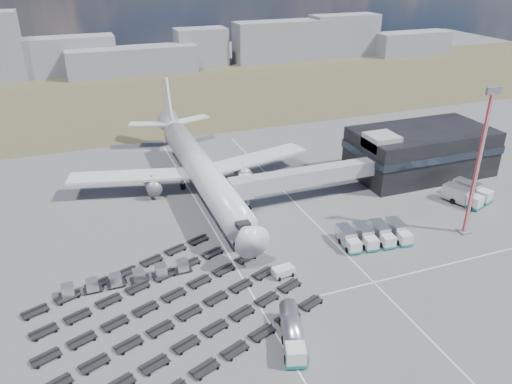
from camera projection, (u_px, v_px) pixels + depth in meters
name	position (u px, v px, depth m)	size (l,w,h in m)	color
ground	(255.00, 275.00, 76.07)	(420.00, 420.00, 0.00)	#565659
grass_strip	(141.00, 98.00, 168.71)	(420.00, 90.00, 0.01)	#47412A
lane_markings	(304.00, 253.00, 81.71)	(47.12, 110.00, 0.01)	silver
terminal	(420.00, 151.00, 109.18)	(30.40, 16.40, 11.00)	black
jet_bridge	(295.00, 179.00, 96.14)	(30.30, 3.80, 7.05)	#939399
airliner	(199.00, 166.00, 101.03)	(51.59, 64.53, 17.62)	silver
skyline	(80.00, 54.00, 194.55)	(318.91, 26.22, 25.14)	gray
fuel_tanker	(292.00, 332.00, 62.40)	(5.35, 10.09, 3.17)	silver
pushback_tug	(283.00, 272.00, 75.67)	(3.28, 1.85, 1.48)	silver
catering_truck	(245.00, 186.00, 101.44)	(4.43, 6.64, 2.82)	silver
service_trucks_near	(374.00, 235.00, 84.21)	(12.10, 7.53, 2.55)	silver
service_trucks_far	(467.00, 194.00, 98.00)	(8.52, 9.28, 3.06)	silver
uld_row	(127.00, 278.00, 73.73)	(19.45, 2.07, 1.76)	black
baggage_dollies	(167.00, 312.00, 67.64)	(41.56, 36.71, 0.83)	black
floodlight_mast	(478.00, 164.00, 82.19)	(2.44, 1.99, 25.79)	red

